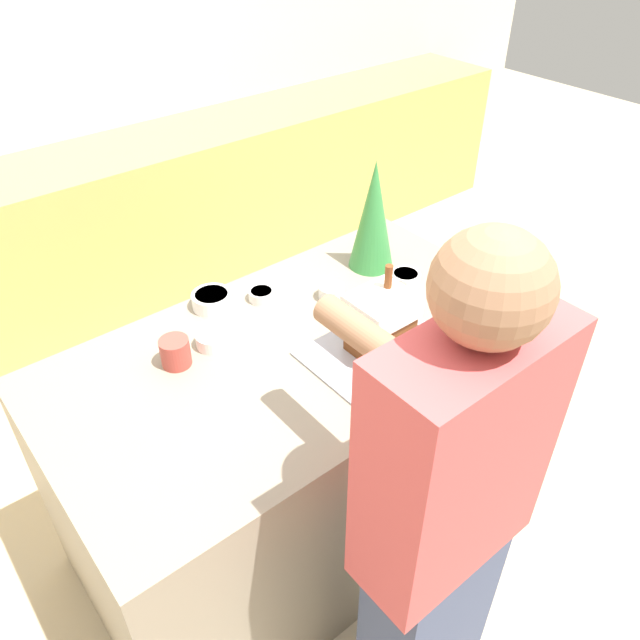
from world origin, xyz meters
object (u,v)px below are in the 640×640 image
at_px(candy_bowl_near_tray_right, 261,294).
at_px(decorative_tree, 373,215).
at_px(baking_tray, 379,351).
at_px(person, 441,531).
at_px(candy_bowl_far_left, 405,278).
at_px(mug, 175,352).
at_px(candy_bowl_front_corner, 213,339).
at_px(candy_bowl_near_tray_left, 212,300).
at_px(candy_bowl_beside_tree, 332,291).
at_px(gingerbread_house, 381,322).

bearing_deg(candy_bowl_near_tray_right, decorative_tree, -9.38).
distance_m(baking_tray, person, 0.63).
height_order(candy_bowl_far_left, mug, mug).
distance_m(baking_tray, candy_bowl_near_tray_right, 0.48).
bearing_deg(candy_bowl_front_corner, decorative_tree, 3.02).
bearing_deg(candy_bowl_near_tray_left, candy_bowl_near_tray_right, -24.20).
height_order(mug, person, person).
distance_m(candy_bowl_beside_tree, candy_bowl_front_corner, 0.46).
xyz_separation_m(baking_tray, candy_bowl_front_corner, (-0.39, 0.36, 0.02)).
bearing_deg(candy_bowl_front_corner, mug, -177.14).
distance_m(baking_tray, decorative_tree, 0.55).
distance_m(candy_bowl_near_tray_left, candy_bowl_far_left, 0.70).
relative_size(candy_bowl_near_tray_left, candy_bowl_far_left, 1.28).
bearing_deg(candy_bowl_far_left, mug, 171.34).
xyz_separation_m(decorative_tree, person, (-0.64, -0.94, -0.26)).
relative_size(candy_bowl_beside_tree, mug, 1.00).
bearing_deg(gingerbread_house, candy_bowl_near_tray_right, 104.69).
relative_size(candy_bowl_front_corner, mug, 1.17).
distance_m(candy_bowl_near_tray_left, mug, 0.31).
xyz_separation_m(decorative_tree, mug, (-0.85, -0.04, -0.16)).
distance_m(gingerbread_house, candy_bowl_far_left, 0.41).
bearing_deg(mug, decorative_tree, 2.99).
bearing_deg(decorative_tree, person, -124.04).
relative_size(baking_tray, candy_bowl_beside_tree, 4.92).
distance_m(decorative_tree, candy_bowl_near_tray_left, 0.65).
bearing_deg(candy_bowl_near_tray_left, candy_bowl_far_left, -27.47).
xyz_separation_m(gingerbread_house, person, (-0.31, -0.55, -0.16)).
xyz_separation_m(candy_bowl_near_tray_left, mug, (-0.24, -0.19, 0.02)).
bearing_deg(candy_bowl_near_tray_right, person, -100.22).
bearing_deg(mug, person, -76.43).
xyz_separation_m(gingerbread_house, candy_bowl_front_corner, (-0.39, 0.36, -0.09)).
relative_size(gingerbread_house, candy_bowl_far_left, 2.60).
bearing_deg(candy_bowl_front_corner, candy_bowl_near_tray_right, 22.97).
bearing_deg(candy_bowl_beside_tree, person, -113.65).
bearing_deg(gingerbread_house, person, -119.23).
xyz_separation_m(candy_bowl_near_tray_left, candy_bowl_far_left, (0.62, -0.32, -0.00)).
height_order(decorative_tree, candy_bowl_front_corner, decorative_tree).
xyz_separation_m(gingerbread_house, candy_bowl_near_tray_right, (-0.12, 0.47, -0.10)).
bearing_deg(candy_bowl_beside_tree, mug, 177.30).
bearing_deg(gingerbread_house, candy_bowl_beside_tree, 76.99).
relative_size(candy_bowl_near_tray_right, candy_bowl_near_tray_left, 0.66).
relative_size(candy_bowl_beside_tree, candy_bowl_front_corner, 0.85).
distance_m(baking_tray, candy_bowl_front_corner, 0.53).
xyz_separation_m(candy_bowl_beside_tree, candy_bowl_far_left, (0.26, -0.10, -0.00)).
distance_m(gingerbread_house, person, 0.65).
xyz_separation_m(candy_bowl_near_tray_right, person, (-0.18, -1.01, -0.07)).
bearing_deg(candy_bowl_front_corner, candy_bowl_far_left, -10.73).
xyz_separation_m(candy_bowl_near_tray_right, candy_bowl_near_tray_left, (-0.16, 0.07, 0.01)).
height_order(candy_bowl_near_tray_right, candy_bowl_near_tray_left, candy_bowl_near_tray_left).
xyz_separation_m(baking_tray, mug, (-0.52, 0.35, 0.04)).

